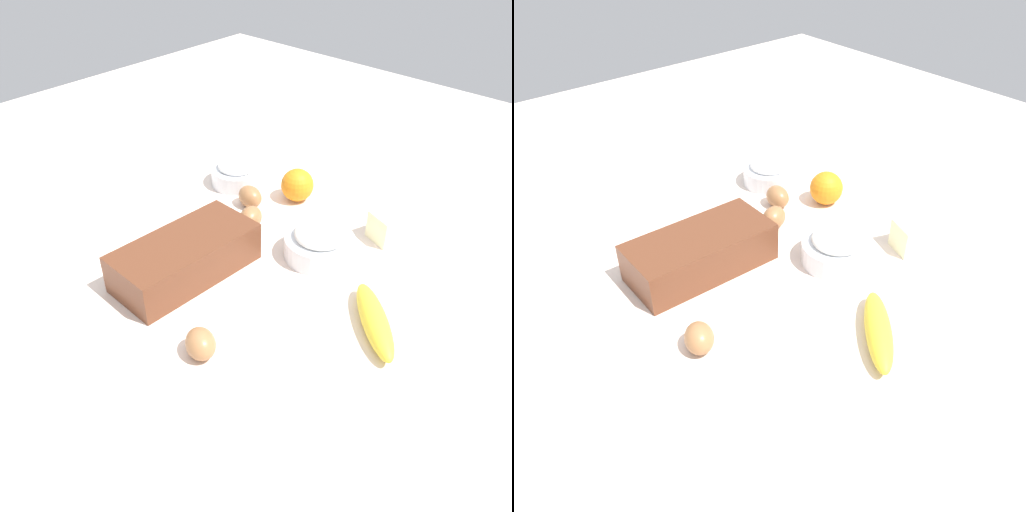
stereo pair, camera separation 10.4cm
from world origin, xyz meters
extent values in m
cube|color=beige|center=(0.00, 0.00, -0.01)|extent=(2.40, 2.40, 0.02)
cube|color=brown|center=(-0.09, 0.10, 0.04)|extent=(0.28, 0.14, 0.08)
cube|color=black|center=(-0.09, 0.10, 0.04)|extent=(0.27, 0.13, 0.07)
cylinder|color=white|center=(0.13, -0.06, 0.02)|extent=(0.14, 0.14, 0.04)
torus|color=white|center=(0.13, -0.06, 0.04)|extent=(0.14, 0.14, 0.01)
ellipsoid|color=white|center=(0.13, -0.06, 0.05)|extent=(0.10, 0.10, 0.04)
cylinder|color=white|center=(0.23, 0.27, 0.02)|extent=(0.13, 0.13, 0.04)
torus|color=white|center=(0.23, 0.27, 0.04)|extent=(0.13, 0.13, 0.01)
ellipsoid|color=white|center=(0.23, 0.27, 0.05)|extent=(0.09, 0.09, 0.03)
ellipsoid|color=yellow|center=(0.02, -0.25, 0.02)|extent=(0.16, 0.17, 0.04)
sphere|color=orange|center=(0.27, 0.12, 0.04)|extent=(0.08, 0.08, 0.08)
cube|color=#F4EDB2|center=(0.28, -0.13, 0.03)|extent=(0.11, 0.09, 0.06)
ellipsoid|color=#A46E43|center=(-0.22, -0.08, 0.02)|extent=(0.07, 0.08, 0.05)
ellipsoid|color=#A06B41|center=(0.11, 0.12, 0.02)|extent=(0.07, 0.07, 0.05)
ellipsoid|color=#9D6940|center=(0.17, 0.18, 0.02)|extent=(0.06, 0.07, 0.05)
camera|label=1|loc=(-0.61, -0.56, 0.67)|focal=38.30mm
camera|label=2|loc=(-0.54, -0.63, 0.67)|focal=38.30mm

